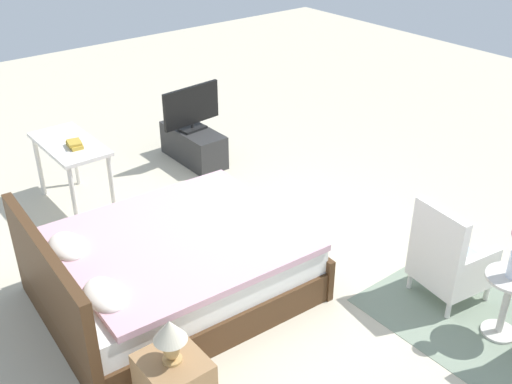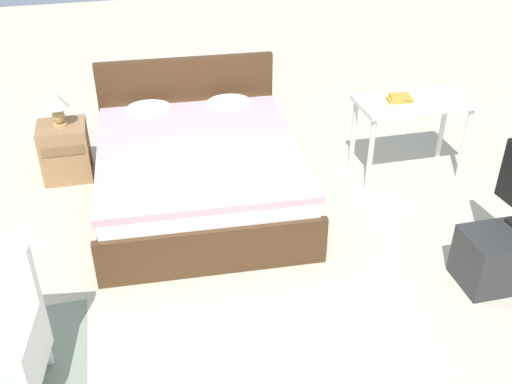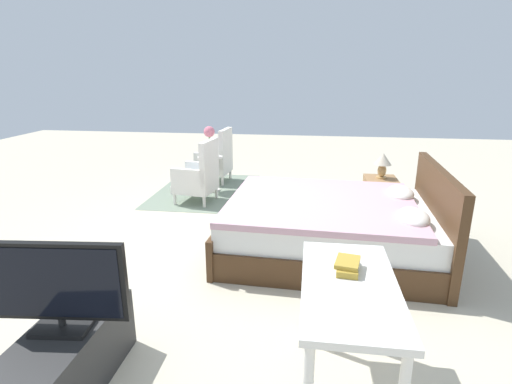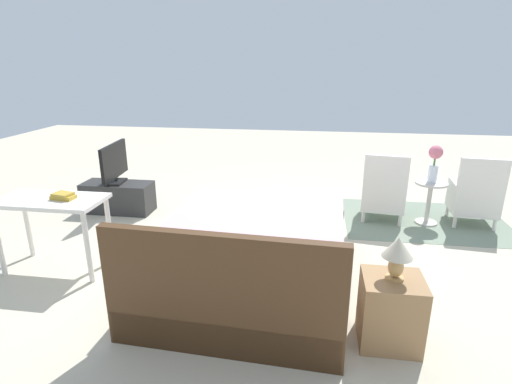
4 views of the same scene
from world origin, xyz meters
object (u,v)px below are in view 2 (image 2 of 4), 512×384
(bed, at_px, (198,168))
(book_stack, at_px, (400,98))
(table_lamp, at_px, (56,104))
(vanity_desk, at_px, (413,111))
(nightstand, at_px, (65,151))

(bed, height_order, book_stack, bed)
(table_lamp, bearing_deg, book_stack, -12.87)
(vanity_desk, bearing_deg, table_lamp, 167.78)
(bed, relative_size, book_stack, 9.68)
(nightstand, bearing_deg, vanity_desk, -12.20)
(bed, height_order, table_lamp, bed)
(table_lamp, relative_size, book_stack, 1.43)
(table_lamp, distance_m, book_stack, 3.09)
(nightstand, xyz_separation_m, vanity_desk, (3.16, -0.68, 0.38))
(bed, xyz_separation_m, nightstand, (-1.16, 0.66, -0.03))
(bed, bearing_deg, vanity_desk, -0.80)
(bed, distance_m, nightstand, 1.34)
(vanity_desk, bearing_deg, nightstand, 167.80)
(table_lamp, relative_size, vanity_desk, 0.32)
(bed, xyz_separation_m, vanity_desk, (2.00, -0.03, 0.35))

